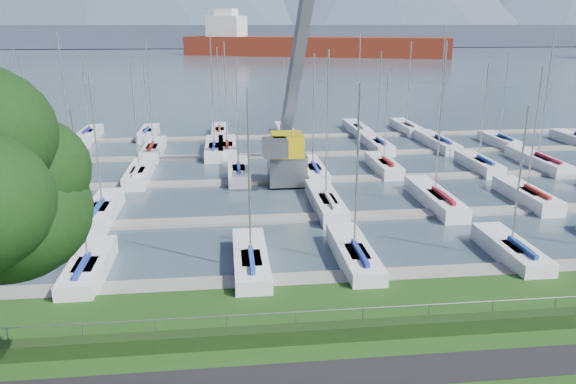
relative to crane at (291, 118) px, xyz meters
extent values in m
cube|color=black|center=(-1.82, -29.17, -5.32)|extent=(160.00, 2.00, 0.04)
cube|color=#3E4E5A|center=(-1.82, 233.83, -5.73)|extent=(800.00, 540.00, 0.20)
cube|color=black|center=(-1.82, -26.57, -4.98)|extent=(80.00, 0.70, 0.70)
cylinder|color=gray|center=(-1.82, -26.17, -4.13)|extent=(80.00, 0.04, 0.04)
cube|color=#3A4255|center=(-1.82, 303.83, 0.67)|extent=(900.00, 80.00, 12.00)
cube|color=gray|center=(-1.82, -20.17, -5.55)|extent=(90.00, 1.60, 0.25)
cube|color=slate|center=(-1.82, -10.17, -5.55)|extent=(90.00, 1.60, 0.25)
cube|color=#65635E|center=(-1.82, -0.17, -5.55)|extent=(90.00, 1.60, 0.25)
cube|color=slate|center=(-1.82, 9.83, -5.55)|extent=(90.00, 1.60, 0.25)
cube|color=slate|center=(-1.82, 19.83, -5.55)|extent=(90.00, 1.60, 0.25)
sphere|color=black|center=(-12.64, -29.74, 2.02)|extent=(5.25, 5.25, 5.25)
sphere|color=black|center=(-12.15, -29.44, 3.34)|extent=(4.31, 4.31, 4.31)
cube|color=slate|center=(-0.46, -1.23, -4.13)|extent=(3.21, 3.21, 2.60)
cube|color=#C3AA0B|center=(-0.46, -1.23, -2.03)|extent=(2.61, 3.41, 1.80)
cube|color=#5B5E63|center=(1.34, 3.27, 6.97)|extent=(2.91, 11.22, 19.89)
cube|color=#585A60|center=(-1.66, -3.23, -1.83)|extent=(2.00, 2.20, 1.40)
cube|color=maroon|center=(32.51, 191.53, -2.83)|extent=(110.04, 56.92, 10.00)
cube|color=silver|center=(-3.72, 205.58, 4.67)|extent=(18.11, 18.11, 12.00)
cube|color=silver|center=(-3.72, 205.58, 11.67)|extent=(10.35, 10.35, 4.00)
camera|label=1|loc=(-5.59, -47.76, 7.90)|focal=35.00mm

